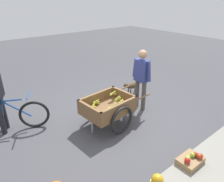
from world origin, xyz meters
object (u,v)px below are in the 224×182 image
(bicycle, at_px, (10,116))
(dog, at_px, (132,86))
(vendor_person, at_px, (141,75))
(fruit_cart, at_px, (108,108))
(apple_crate, at_px, (190,162))

(bicycle, relative_size, dog, 2.24)
(vendor_person, xyz_separation_m, dog, (-0.44, -0.76, -0.67))
(fruit_cart, height_order, vendor_person, vendor_person)
(dog, distance_m, apple_crate, 3.12)
(fruit_cart, distance_m, apple_crate, 2.00)
(vendor_person, height_order, apple_crate, vendor_person)
(bicycle, bearing_deg, vendor_person, 159.83)
(vendor_person, relative_size, apple_crate, 3.57)
(bicycle, xyz_separation_m, dog, (-3.37, 0.32, -0.08))
(fruit_cart, height_order, apple_crate, fruit_cart)
(fruit_cart, bearing_deg, apple_crate, 97.65)
(bicycle, xyz_separation_m, apple_crate, (-2.05, 3.14, -0.22))
(vendor_person, xyz_separation_m, bicycle, (2.93, -1.08, -0.59))
(fruit_cart, bearing_deg, vendor_person, -174.91)
(dog, bearing_deg, apple_crate, 64.96)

